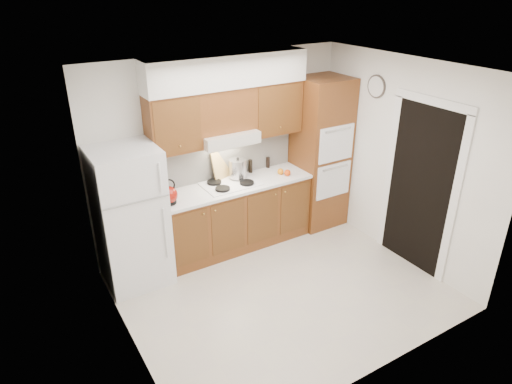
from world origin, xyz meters
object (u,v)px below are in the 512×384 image
Objects in this scene: fridge at (131,218)px; oven_cabinet at (320,154)px; kettle at (169,195)px; stock_pot at (238,169)px.

fridge is 0.78× the size of oven_cabinet.
stock_pot is at bearing 18.29° from kettle.
stock_pot is at bearing 6.34° from fridge.
fridge is at bearing -179.27° from kettle.
kettle is 1.10m from stock_pot.
oven_cabinet is at bearing 8.68° from kettle.
fridge is at bearing -179.30° from oven_cabinet.
fridge is 0.52m from kettle.
kettle is (0.47, -0.05, 0.20)m from fridge.
stock_pot is (1.08, 0.22, 0.03)m from kettle.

